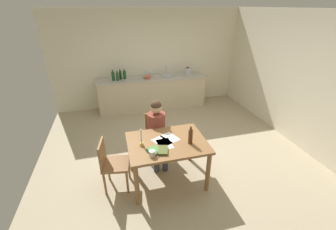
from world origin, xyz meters
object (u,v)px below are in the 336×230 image
(person_seated, at_px, (157,129))
(coffee_mug, at_px, (152,153))
(stovetop_kettle, at_px, (188,71))
(wine_glass_near_sink, at_px, (153,71))
(bottle_oil, at_px, (113,76))
(dining_table, at_px, (167,148))
(chair_at_table, at_px, (156,134))
(book_magazine, at_px, (163,150))
(book_cookery, at_px, (154,151))
(bottle_vinegar, at_px, (117,76))
(bottle_wine_red, at_px, (120,75))
(bottle_sauce, at_px, (125,75))
(teacup_on_counter, at_px, (148,77))
(wine_glass_back_left, at_px, (146,72))
(sink_unit, at_px, (167,75))
(chair_side_empty, at_px, (112,163))
(wine_glass_by_kettle, at_px, (150,72))
(candlestick, at_px, (142,141))
(wine_bottle_on_table, at_px, (190,136))
(mixing_bowl, at_px, (147,76))

(person_seated, height_order, coffee_mug, person_seated)
(stovetop_kettle, xyz_separation_m, wine_glass_near_sink, (-0.96, 0.15, 0.01))
(bottle_oil, bearing_deg, dining_table, -76.80)
(chair_at_table, bearing_deg, book_magazine, -95.36)
(coffee_mug, height_order, book_cookery, coffee_mug)
(bottle_vinegar, relative_size, bottle_wine_red, 0.93)
(person_seated, distance_m, bottle_vinegar, 2.40)
(bottle_sauce, bearing_deg, dining_table, -82.67)
(wine_glass_near_sink, height_order, teacup_on_counter, wine_glass_near_sink)
(bottle_sauce, relative_size, wine_glass_back_left, 1.65)
(sink_unit, bearing_deg, dining_table, -104.77)
(chair_side_empty, xyz_separation_m, wine_glass_by_kettle, (1.17, 3.02, 0.54))
(bottle_sauce, bearing_deg, candlestick, -90.26)
(bottle_sauce, bearing_deg, wine_glass_back_left, 11.26)
(bottle_oil, bearing_deg, book_magazine, -79.82)
(book_magazine, xyz_separation_m, wine_bottle_on_table, (0.45, 0.10, 0.11))
(book_cookery, bearing_deg, person_seated, 58.46)
(chair_at_table, height_order, book_magazine, chair_at_table)
(chair_side_empty, distance_m, book_magazine, 0.86)
(chair_side_empty, xyz_separation_m, bottle_wine_red, (0.38, 2.89, 0.54))
(teacup_on_counter, bearing_deg, wine_bottle_on_table, -87.55)
(person_seated, xyz_separation_m, book_cookery, (-0.21, -0.74, 0.09))
(person_seated, relative_size, book_cookery, 6.94)
(bottle_vinegar, bearing_deg, chair_side_empty, -96.05)
(coffee_mug, xyz_separation_m, wine_glass_back_left, (0.50, 3.38, 0.21))
(chair_side_empty, relative_size, wine_glass_by_kettle, 5.52)
(chair_at_table, relative_size, sink_unit, 2.40)
(chair_at_table, relative_size, stovetop_kettle, 3.93)
(bottle_oil, bearing_deg, mixing_bowl, -0.88)
(person_seated, distance_m, teacup_on_counter, 2.27)
(coffee_mug, xyz_separation_m, bottle_oil, (-0.39, 3.18, 0.22))
(coffee_mug, bearing_deg, book_magazine, 22.35)
(wine_glass_near_sink, bearing_deg, wine_bottle_on_table, -91.13)
(person_seated, bearing_deg, dining_table, -85.90)
(bottle_wine_red, bearing_deg, chair_side_empty, -97.46)
(book_cookery, distance_m, mixing_bowl, 3.11)
(wine_bottle_on_table, bearing_deg, wine_glass_back_left, 92.18)
(mixing_bowl, relative_size, teacup_on_counter, 1.66)
(wine_glass_near_sink, distance_m, wine_glass_by_kettle, 0.09)
(sink_unit, bearing_deg, wine_bottle_on_table, -98.19)
(bottle_wine_red, height_order, mixing_bowl, bottle_wine_red)
(book_cookery, distance_m, wine_glass_back_left, 3.33)
(wine_glass_by_kettle, bearing_deg, bottle_wine_red, -170.10)
(sink_unit, relative_size, wine_glass_by_kettle, 2.34)
(chair_side_empty, relative_size, sink_unit, 2.36)
(mixing_bowl, bearing_deg, wine_bottle_on_table, -87.33)
(wine_glass_near_sink, bearing_deg, mixing_bowl, -134.07)
(dining_table, relative_size, teacup_on_counter, 9.88)
(coffee_mug, height_order, wine_glass_near_sink, wine_glass_near_sink)
(wine_bottle_on_table, relative_size, wine_glass_back_left, 1.87)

